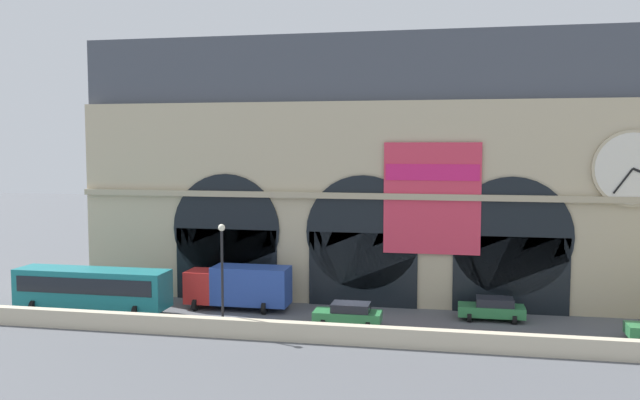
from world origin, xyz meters
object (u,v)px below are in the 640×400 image
(bus_west, at_px, (92,288))
(street_lamp_quayside, at_px, (222,264))
(car_center, at_px, (348,314))
(box_truck_midwest, at_px, (239,286))
(car_mideast, at_px, (492,308))

(bus_west, relative_size, street_lamp_quayside, 1.59)
(street_lamp_quayside, bearing_deg, car_center, 22.19)
(bus_west, distance_m, car_center, 18.23)
(box_truck_midwest, relative_size, car_center, 1.70)
(box_truck_midwest, xyz_separation_m, street_lamp_quayside, (0.89, -6.05, 2.71))
(box_truck_midwest, xyz_separation_m, car_mideast, (17.68, 0.44, -0.90))
(car_mideast, relative_size, street_lamp_quayside, 0.64)
(street_lamp_quayside, bearing_deg, bus_west, 164.27)
(bus_west, xyz_separation_m, box_truck_midwest, (9.80, 3.04, -0.08))
(car_center, distance_m, street_lamp_quayside, 8.88)
(car_mideast, bearing_deg, street_lamp_quayside, -158.87)
(car_center, bearing_deg, car_mideast, 20.26)
(car_center, xyz_separation_m, car_mideast, (9.28, 3.43, 0.00))
(bus_west, bearing_deg, box_truck_midwest, 17.26)
(box_truck_midwest, bearing_deg, car_center, -19.58)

